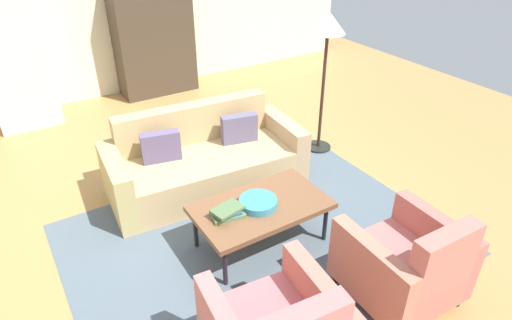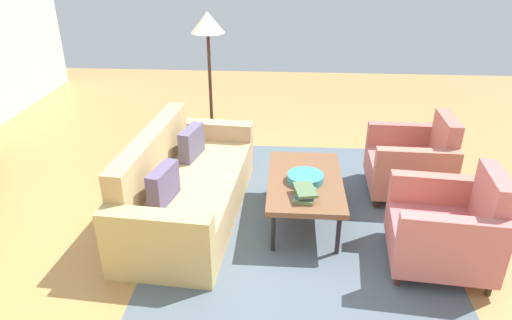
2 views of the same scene
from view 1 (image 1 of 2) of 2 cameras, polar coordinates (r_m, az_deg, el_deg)
The scene contains 11 objects.
ground_plane at distance 4.70m, azimuth -4.92°, elevation -5.83°, with size 10.87×10.87×0.00m, color #AB8048.
wall_back at distance 7.41m, azimuth -19.62°, elevation 18.33°, with size 9.06×0.12×2.80m, color beige.
area_rug at distance 4.26m, azimuth 0.26°, elevation -10.17°, with size 3.40×2.60×0.01m, color #4E5D69.
couch at distance 4.91m, azimuth -6.77°, elevation -0.14°, with size 2.16×1.06×0.86m.
coffee_table at distance 3.98m, azimuth 0.66°, elevation -6.23°, with size 1.20×0.70×0.44m.
armchair_right at distance 3.70m, azimuth 18.97°, elevation -12.93°, with size 0.83×0.83×0.88m.
fruit_bowl at distance 3.92m, azimuth 0.26°, elevation -5.53°, with size 0.34×0.34×0.07m, color teal.
book_stack at distance 3.80m, azimuth -3.67°, elevation -6.75°, with size 0.30×0.22×0.09m.
cabinet at distance 7.38m, azimuth -13.10°, elevation 15.19°, with size 1.20×0.51×1.80m.
refrigerator at distance 6.90m, azimuth -28.82°, elevation 11.37°, with size 0.80×0.73×1.85m.
floor_lamp at distance 5.24m, azimuth 9.18°, elevation 15.49°, with size 0.40×0.40×1.72m.
Camera 1 is at (-1.65, -3.39, 2.80)m, focal length 30.97 mm.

